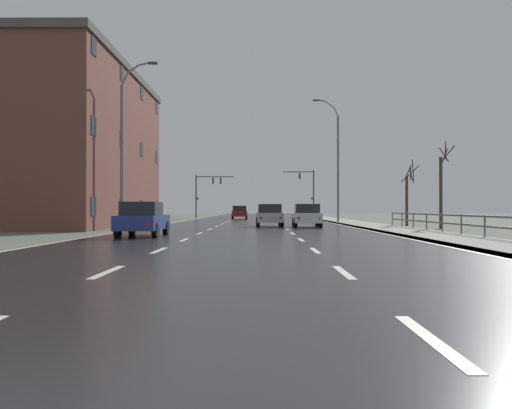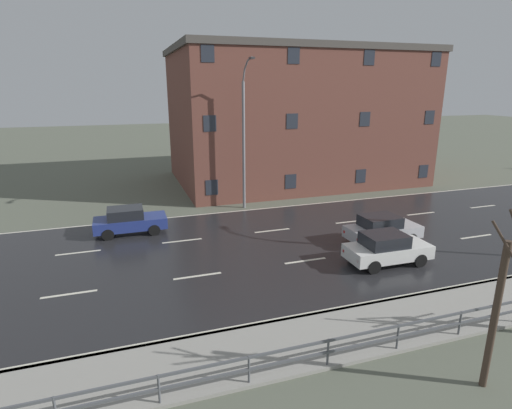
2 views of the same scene
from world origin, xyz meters
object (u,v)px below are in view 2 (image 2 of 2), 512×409
car_distant (129,220)px  brick_building (294,116)px  car_far_right (382,229)px  car_far_left (387,248)px  street_lamp_left_bank (244,138)px

car_distant → brick_building: brick_building is taller
car_distant → brick_building: 19.16m
car_far_right → car_far_left: same height
car_distant → brick_building: bearing=125.9°
car_far_right → street_lamp_left_bank: bearing=-150.4°
car_distant → car_far_left: (8.43, 11.72, 0.00)m
street_lamp_left_bank → brick_building: 10.67m
street_lamp_left_bank → car_distant: street_lamp_left_bank is taller
car_far_left → brick_building: 20.14m
car_far_left → brick_building: size_ratio=0.20×
street_lamp_left_bank → car_far_right: (8.83, 5.24, -4.17)m
car_distant → car_far_left: same height
car_distant → brick_building: size_ratio=0.19×
car_far_left → brick_building: brick_building is taller
street_lamp_left_bank → car_far_left: (11.30, 3.78, -4.17)m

